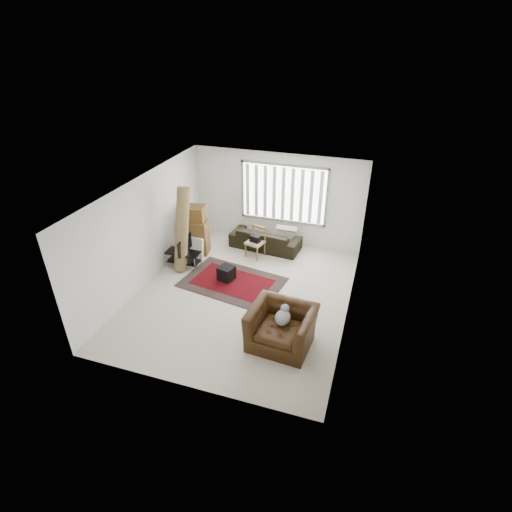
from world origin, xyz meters
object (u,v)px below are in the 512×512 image
at_px(sofa, 265,236).
at_px(side_chair, 256,241).
at_px(moving_boxes, 198,232).
at_px(armchair, 282,325).
at_px(tv_stand, 183,256).

xyz_separation_m(sofa, side_chair, (-0.13, -0.53, 0.08)).
height_order(sofa, side_chair, side_chair).
height_order(moving_boxes, armchair, moving_boxes).
bearing_deg(sofa, moving_boxes, 31.43).
bearing_deg(tv_stand, side_chair, 35.35).
xyz_separation_m(tv_stand, armchair, (3.28, -2.10, 0.15)).
bearing_deg(tv_stand, moving_boxes, 87.26).
bearing_deg(side_chair, armchair, -48.32).
relative_size(sofa, side_chair, 2.36).
distance_m(tv_stand, armchair, 3.90).
distance_m(sofa, side_chair, 0.55).
distance_m(side_chair, armchair, 3.66).
bearing_deg(armchair, side_chair, 120.83).
bearing_deg(armchair, sofa, 115.92).
relative_size(tv_stand, moving_boxes, 0.65).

